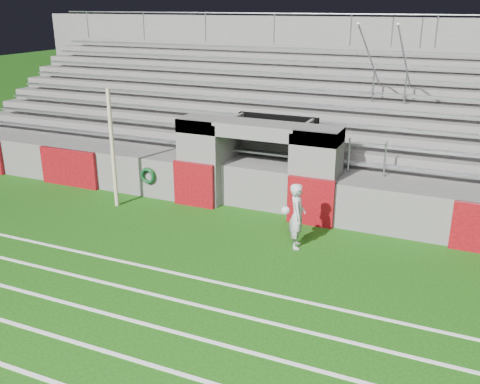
% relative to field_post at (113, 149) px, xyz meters
% --- Properties ---
extents(ground, '(90.00, 90.00, 0.00)m').
position_rel_field_post_xyz_m(ground, '(3.97, -2.04, -1.76)').
color(ground, '#14460B').
rests_on(ground, ground).
extents(field_post, '(0.12, 0.12, 3.53)m').
position_rel_field_post_xyz_m(field_post, '(0.00, 0.00, 0.00)').
color(field_post, '#C1AF8F').
rests_on(field_post, ground).
extents(field_markings, '(28.00, 8.09, 0.01)m').
position_rel_field_post_xyz_m(field_markings, '(3.97, -7.04, -1.76)').
color(field_markings, white).
rests_on(field_markings, ground).
extents(stadium_structure, '(26.00, 8.48, 5.42)m').
position_rel_field_post_xyz_m(stadium_structure, '(3.97, 5.93, -0.27)').
color(stadium_structure, '#575552').
rests_on(stadium_structure, ground).
extents(goalkeeper_with_ball, '(0.64, 0.71, 1.67)m').
position_rel_field_post_xyz_m(goalkeeper_with_ball, '(5.86, -0.60, -0.92)').
color(goalkeeper_with_ball, '#A6ABB0').
rests_on(goalkeeper_with_ball, ground).
extents(hose_coil, '(0.52, 0.15, 0.52)m').
position_rel_field_post_xyz_m(hose_coil, '(0.57, 0.89, -1.01)').
color(hose_coil, '#0C400D').
rests_on(hose_coil, ground).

